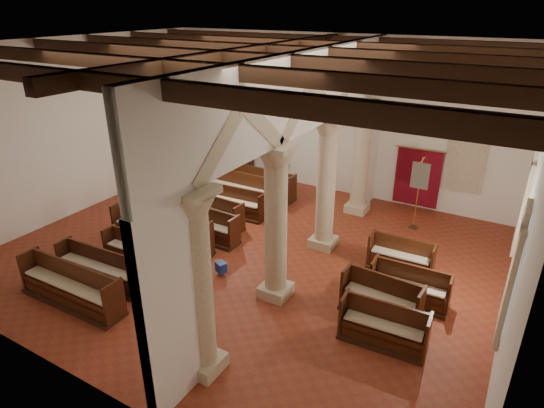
% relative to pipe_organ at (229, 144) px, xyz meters
% --- Properties ---
extents(floor, '(14.00, 14.00, 0.00)m').
position_rel_pipe_organ_xyz_m(floor, '(4.50, -5.50, -1.37)').
color(floor, maroon).
rests_on(floor, ground).
extents(ceiling, '(14.00, 14.00, 0.00)m').
position_rel_pipe_organ_xyz_m(ceiling, '(4.50, -5.50, 4.63)').
color(ceiling, '#341E11').
rests_on(ceiling, wall_back).
extents(wall_back, '(14.00, 0.02, 6.00)m').
position_rel_pipe_organ_xyz_m(wall_back, '(4.50, 0.50, 1.63)').
color(wall_back, white).
rests_on(wall_back, floor).
extents(wall_front, '(14.00, 0.02, 6.00)m').
position_rel_pipe_organ_xyz_m(wall_front, '(4.50, -11.50, 1.63)').
color(wall_front, white).
rests_on(wall_front, floor).
extents(wall_left, '(0.02, 12.00, 6.00)m').
position_rel_pipe_organ_xyz_m(wall_left, '(-2.50, -5.50, 1.63)').
color(wall_left, white).
rests_on(wall_left, floor).
extents(wall_right, '(0.02, 12.00, 6.00)m').
position_rel_pipe_organ_xyz_m(wall_right, '(11.50, -5.50, 1.63)').
color(wall_right, white).
rests_on(wall_right, floor).
extents(ceiling_beams, '(13.80, 11.80, 0.30)m').
position_rel_pipe_organ_xyz_m(ceiling_beams, '(4.50, -5.50, 4.45)').
color(ceiling_beams, '#371D11').
rests_on(ceiling_beams, wall_back).
extents(arcade, '(0.90, 11.90, 6.00)m').
position_rel_pipe_organ_xyz_m(arcade, '(6.30, -5.50, 2.19)').
color(arcade, beige).
rests_on(arcade, floor).
extents(window_right_a, '(0.03, 1.00, 2.20)m').
position_rel_pipe_organ_xyz_m(window_right_a, '(11.48, -7.00, 0.83)').
color(window_right_a, '#2D6551').
rests_on(window_right_a, wall_right).
extents(window_right_b, '(0.03, 1.00, 2.20)m').
position_rel_pipe_organ_xyz_m(window_right_b, '(11.48, -3.00, 0.83)').
color(window_right_b, '#2D6551').
rests_on(window_right_b, wall_right).
extents(window_back, '(1.00, 0.03, 2.20)m').
position_rel_pipe_organ_xyz_m(window_back, '(9.50, 0.48, 0.83)').
color(window_back, '#2D6551').
rests_on(window_back, wall_back).
extents(pipe_organ, '(2.10, 0.85, 4.40)m').
position_rel_pipe_organ_xyz_m(pipe_organ, '(0.00, 0.00, 0.00)').
color(pipe_organ, '#371D11').
rests_on(pipe_organ, floor).
extents(lectern, '(0.51, 0.51, 1.25)m').
position_rel_pipe_organ_xyz_m(lectern, '(2.46, -0.28, -0.85)').
color(lectern, '#3E2013').
rests_on(lectern, floor).
extents(dossal_curtain, '(1.80, 0.07, 2.17)m').
position_rel_pipe_organ_xyz_m(dossal_curtain, '(8.00, 0.42, -0.21)').
color(dossal_curtain, maroon).
rests_on(dossal_curtain, floor).
extents(processional_banner, '(0.57, 0.73, 2.50)m').
position_rel_pipe_organ_xyz_m(processional_banner, '(8.42, -1.28, -0.56)').
color(processional_banner, '#371D11').
rests_on(processional_banner, floor).
extents(hymnal_box_a, '(0.36, 0.30, 0.32)m').
position_rel_pipe_organ_xyz_m(hymnal_box_a, '(3.03, -9.70, -1.11)').
color(hymnal_box_a, navy).
rests_on(hymnal_box_a, floor).
extents(hymnal_box_b, '(0.36, 0.31, 0.33)m').
position_rel_pipe_organ_xyz_m(hymnal_box_b, '(3.96, -7.95, -1.11)').
color(hymnal_box_b, navy).
rests_on(hymnal_box_b, floor).
extents(hymnal_box_c, '(0.36, 0.33, 0.29)m').
position_rel_pipe_organ_xyz_m(hymnal_box_c, '(4.50, -6.91, -1.13)').
color(hymnal_box_c, navy).
rests_on(hymnal_box_c, floor).
extents(tube_heater_a, '(0.88, 0.45, 0.09)m').
position_rel_pipe_organ_xyz_m(tube_heater_a, '(3.00, -9.89, -1.21)').
color(tube_heater_a, silver).
rests_on(tube_heater_a, floor).
extents(tube_heater_b, '(1.03, 0.53, 0.11)m').
position_rel_pipe_organ_xyz_m(tube_heater_b, '(1.83, -8.27, -1.21)').
color(tube_heater_b, white).
rests_on(tube_heater_b, floor).
extents(nave_pew_0, '(3.13, 0.77, 1.09)m').
position_rel_pipe_organ_xyz_m(nave_pew_0, '(2.03, -9.87, -1.01)').
color(nave_pew_0, '#371D11').
rests_on(nave_pew_0, floor).
extents(nave_pew_1, '(2.73, 0.76, 0.97)m').
position_rel_pipe_organ_xyz_m(nave_pew_1, '(1.89, -8.85, -1.05)').
color(nave_pew_1, '#371D11').
rests_on(nave_pew_1, floor).
extents(nave_pew_2, '(2.95, 0.71, 0.95)m').
position_rel_pipe_organ_xyz_m(nave_pew_2, '(2.47, -7.68, -1.06)').
color(nave_pew_2, '#371D11').
rests_on(nave_pew_2, floor).
extents(nave_pew_3, '(3.52, 0.95, 1.15)m').
position_rel_pipe_organ_xyz_m(nave_pew_3, '(1.98, -6.54, -0.99)').
color(nave_pew_3, '#371D11').
rests_on(nave_pew_3, floor).
extents(nave_pew_4, '(3.14, 0.73, 1.02)m').
position_rel_pipe_organ_xyz_m(nave_pew_4, '(2.43, -5.43, -1.04)').
color(nave_pew_4, '#371D11').
rests_on(nave_pew_4, floor).
extents(nave_pew_5, '(2.86, 0.84, 1.01)m').
position_rel_pipe_organ_xyz_m(nave_pew_5, '(2.18, -4.52, -1.04)').
color(nave_pew_5, '#371D11').
rests_on(nave_pew_5, floor).
extents(nave_pew_6, '(2.97, 0.79, 1.00)m').
position_rel_pipe_organ_xyz_m(nave_pew_6, '(2.30, -3.48, -1.04)').
color(nave_pew_6, '#371D11').
rests_on(nave_pew_6, floor).
extents(nave_pew_7, '(3.25, 0.80, 1.13)m').
position_rel_pipe_organ_xyz_m(nave_pew_7, '(2.09, -2.41, -1.00)').
color(nave_pew_7, '#371D11').
rests_on(nave_pew_7, floor).
extents(nave_pew_8, '(2.96, 0.81, 1.08)m').
position_rel_pipe_organ_xyz_m(nave_pew_8, '(2.46, -1.49, -1.01)').
color(nave_pew_8, '#371D11').
rests_on(nave_pew_8, floor).
extents(aisle_pew_0, '(1.96, 0.76, 1.00)m').
position_rel_pipe_organ_xyz_m(aisle_pew_0, '(9.26, -7.40, -1.03)').
color(aisle_pew_0, '#371D11').
rests_on(aisle_pew_0, floor).
extents(aisle_pew_1, '(1.95, 0.83, 1.06)m').
position_rel_pipe_organ_xyz_m(aisle_pew_1, '(8.90, -6.46, -1.01)').
color(aisle_pew_1, '#371D11').
rests_on(aisle_pew_1, floor).
extents(aisle_pew_2, '(1.97, 0.72, 1.00)m').
position_rel_pipe_organ_xyz_m(aisle_pew_2, '(9.36, -5.58, -1.04)').
color(aisle_pew_2, '#371D11').
rests_on(aisle_pew_2, floor).
extents(aisle_pew_3, '(1.81, 0.72, 1.01)m').
position_rel_pipe_organ_xyz_m(aisle_pew_3, '(8.77, -4.24, -1.03)').
color(aisle_pew_3, '#371D11').
rests_on(aisle_pew_3, floor).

